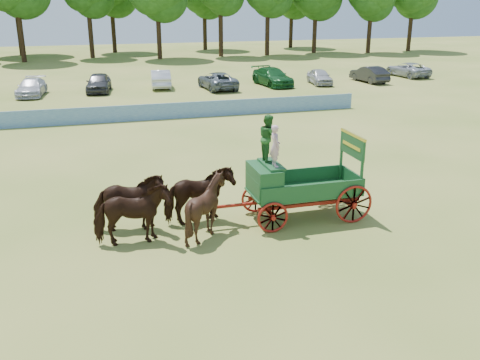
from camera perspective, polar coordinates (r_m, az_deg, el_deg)
name	(u,v)px	position (r m, az deg, el deg)	size (l,w,h in m)	color
ground	(281,221)	(19.15, 4.42, -4.39)	(160.00, 160.00, 0.00)	#A39549
horse_lead_left	(132,215)	(17.31, -11.44, -3.67)	(1.10, 2.41, 2.04)	black
horse_lead_right	(129,203)	(18.34, -11.76, -2.40)	(1.10, 2.41, 2.04)	black
horse_wheel_left	(206,207)	(17.62, -3.66, -2.90)	(1.65, 1.85, 2.04)	black
horse_wheel_right	(199,196)	(18.63, -4.40, -1.69)	(1.10, 2.41, 2.04)	black
farm_dray	(284,176)	(18.74, 4.75, 0.46)	(6.00, 2.00, 3.78)	#A02410
sponsor_banner	(172,111)	(35.55, -7.32, 7.32)	(26.00, 0.08, 1.05)	#1C509A
parked_cars	(160,81)	(47.32, -8.58, 10.39)	(53.45, 7.63, 1.57)	silver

